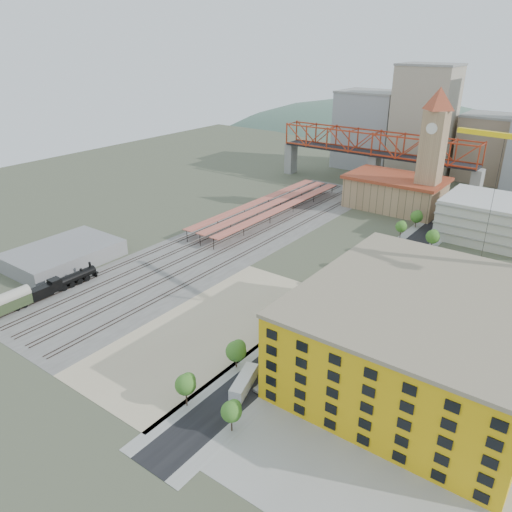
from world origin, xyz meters
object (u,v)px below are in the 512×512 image
Objects in this scene: construction_building at (421,337)px; locomotive at (66,282)px; site_trailer_b at (287,347)px; site_trailer_c at (318,321)px; site_trailer_a at (244,382)px; car_0 at (267,352)px; clock_tower at (433,142)px; site_trailer_d at (336,306)px.

construction_building reaches higher than locomotive.
site_trailer_b reaches higher than site_trailer_c.
car_0 is (-3.00, 11.95, -0.61)m from site_trailer_a.
clock_tower is 135.90m from locomotive.
car_0 is at bearing 86.93° from site_trailer_a.
construction_building is 94.43m from locomotive.
site_trailer_d is (0.00, 22.52, 0.01)m from site_trailer_b.
construction_building is 32.73m from car_0.
site_trailer_b reaches higher than car_0.
car_0 is (5.00, -112.45, -27.95)m from clock_tower.
construction_building is 30.46m from site_trailer_d.
clock_tower reaches higher than car_0.
clock_tower is 112.54m from site_trailer_b.
site_trailer_c is 0.96× the size of site_trailer_d.
construction_building is at bearing 23.65° from site_trailer_b.
car_0 is at bearing -87.45° from clock_tower.
site_trailer_b is at bearing 53.39° from car_0.
clock_tower is at bearing 99.02° from site_trailer_b.
clock_tower reaches higher than site_trailer_b.
clock_tower is 127.61m from site_trailer_a.
site_trailer_b is at bearing 9.55° from locomotive.
site_trailer_a is 2.27× the size of car_0.
site_trailer_b is 2.19× the size of car_0.
car_0 is at bearing 6.81° from locomotive.
construction_building is at bearing -71.22° from clock_tower.
car_0 is (-29.00, -12.45, -8.66)m from construction_building.
construction_building reaches higher than site_trailer_a.
clock_tower is 5.24× the size of site_trailer_a.
site_trailer_c is at bearing 94.82° from site_trailer_b.
site_trailer_c is at bearing 72.83° from site_trailer_a.
clock_tower is at bearing 108.78° from construction_building.
site_trailer_a is 12.33m from car_0.
construction_building is 28.64m from site_trailer_b.
construction_building is 5.46× the size of site_trailer_c.
construction_building reaches higher than site_trailer_d.
site_trailer_a is at bearing -72.58° from car_0.
locomotive is at bearing 159.00° from site_trailer_a.
car_0 is (63.00, 7.52, -1.27)m from locomotive.
site_trailer_c is (8.00, -95.02, -27.43)m from clock_tower.
site_trailer_b is 22.52m from site_trailer_d.
site_trailer_a reaches higher than site_trailer_b.
site_trailer_c is (0.00, 13.84, -0.04)m from site_trailer_b.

